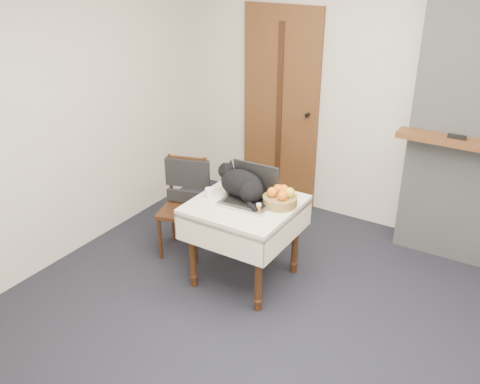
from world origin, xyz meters
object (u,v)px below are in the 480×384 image
(laptop, at_px, (251,193))
(pill_bottle, at_px, (259,208))
(cat, at_px, (242,185))
(chair, at_px, (186,192))
(cream_jar, at_px, (209,193))
(door, at_px, (281,109))
(side_table, at_px, (245,215))
(fruit_basket, at_px, (280,198))

(laptop, xyz_separation_m, pill_bottle, (0.15, -0.14, -0.03))
(cat, distance_m, chair, 0.71)
(pill_bottle, bearing_deg, cream_jar, 176.68)
(door, relative_size, cat, 3.94)
(side_table, bearing_deg, chair, 167.07)
(cat, xyz_separation_m, fruit_basket, (0.31, 0.05, -0.05))
(pill_bottle, height_order, chair, chair)
(chair, bearing_deg, pill_bottle, -33.59)
(door, bearing_deg, cream_jar, -82.81)
(side_table, height_order, chair, chair)
(side_table, distance_m, laptop, 0.19)
(fruit_basket, bearing_deg, cat, -171.13)
(side_table, xyz_separation_m, laptop, (0.02, 0.05, 0.19))
(door, bearing_deg, side_table, -71.88)
(laptop, distance_m, chair, 0.77)
(pill_bottle, relative_size, fruit_basket, 0.29)
(laptop, height_order, cat, laptop)
(laptop, height_order, cream_jar, laptop)
(pill_bottle, bearing_deg, side_table, 151.66)
(laptop, height_order, fruit_basket, laptop)
(door, height_order, cat, door)
(cream_jar, distance_m, chair, 0.52)
(door, xyz_separation_m, fruit_basket, (0.73, -1.37, -0.24))
(cat, height_order, fruit_basket, cat)
(cat, height_order, chair, cat)
(side_table, bearing_deg, door, 108.12)
(laptop, bearing_deg, pill_bottle, -45.15)
(cat, bearing_deg, pill_bottle, -16.62)
(side_table, relative_size, cat, 1.54)
(cream_jar, relative_size, chair, 0.09)
(fruit_basket, height_order, chair, chair)
(door, relative_size, pill_bottle, 26.17)
(door, relative_size, side_table, 2.56)
(laptop, relative_size, pill_bottle, 5.27)
(side_table, xyz_separation_m, cream_jar, (-0.29, -0.07, 0.15))
(laptop, relative_size, cream_jar, 5.33)
(fruit_basket, bearing_deg, laptop, -165.71)
(laptop, distance_m, cream_jar, 0.33)
(fruit_basket, bearing_deg, cream_jar, -162.16)
(side_table, bearing_deg, pill_bottle, -28.34)
(door, height_order, cream_jar, door)
(door, xyz_separation_m, side_table, (0.48, -1.47, -0.41))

